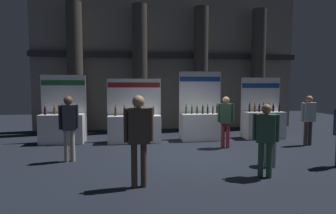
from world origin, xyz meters
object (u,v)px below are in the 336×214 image
object	(u,v)px
exhibitor_booth_0	(63,126)
visitor_3	(309,116)
trash_bin	(269,152)
visitor_5	(226,117)
visitor_2	(139,132)
visitor_1	(69,123)
visitor_0	(266,134)
exhibitor_booth_3	(263,122)
exhibitor_booth_2	(202,123)
exhibitor_booth_1	(135,126)

from	to	relation	value
exhibitor_booth_0	visitor_3	bearing A→B (deg)	-10.18
trash_bin	visitor_5	distance (m)	2.20
visitor_5	visitor_2	bearing A→B (deg)	67.91
exhibitor_booth_0	visitor_5	distance (m)	5.63
visitor_2	visitor_1	bearing A→B (deg)	124.76
visitor_0	visitor_3	distance (m)	4.11
exhibitor_booth_0	visitor_5	size ratio (longest dim) A/B	1.44
exhibitor_booth_0	exhibitor_booth_3	distance (m)	7.45
visitor_0	visitor_2	world-z (taller)	visitor_2
visitor_5	visitor_1	bearing A→B (deg)	32.96
exhibitor_booth_3	visitor_2	size ratio (longest dim) A/B	1.27
exhibitor_booth_3	visitor_0	distance (m)	4.76
visitor_2	exhibitor_booth_3	bearing A→B (deg)	36.38
visitor_3	exhibitor_booth_3	bearing A→B (deg)	114.33
exhibitor_booth_2	trash_bin	size ratio (longest dim) A/B	3.59
visitor_3	visitor_2	bearing A→B (deg)	-159.39
exhibitor_booth_2	visitor_2	distance (m)	5.07
exhibitor_booth_2	visitor_1	xyz separation A→B (m)	(-4.23, -2.32, 0.41)
visitor_3	visitor_5	distance (m)	2.90
exhibitor_booth_1	visitor_0	world-z (taller)	exhibitor_booth_1
visitor_0	visitor_1	bearing A→B (deg)	8.53
exhibitor_booth_2	exhibitor_booth_3	distance (m)	2.46
exhibitor_booth_1	visitor_5	size ratio (longest dim) A/B	1.36
visitor_1	visitor_2	world-z (taller)	visitor_2
visitor_0	visitor_2	xyz separation A→B (m)	(-2.76, -0.21, 0.14)
visitor_1	exhibitor_booth_0	bearing A→B (deg)	-90.51
visitor_2	visitor_3	xyz separation A→B (m)	(5.78, 3.01, -0.10)
visitor_2	visitor_3	world-z (taller)	visitor_2
exhibitor_booth_0	exhibitor_booth_2	bearing A→B (deg)	-1.16
exhibitor_booth_2	visitor_0	size ratio (longest dim) A/B	1.57
exhibitor_booth_2	trash_bin	world-z (taller)	exhibitor_booth_2
exhibitor_booth_1	visitor_2	world-z (taller)	exhibitor_booth_1
visitor_1	visitor_2	xyz separation A→B (m)	(1.78, -2.08, 0.08)
visitor_1	visitor_5	distance (m)	4.76
exhibitor_booth_0	visitor_2	world-z (taller)	exhibitor_booth_0
trash_bin	visitor_1	xyz separation A→B (m)	(-5.06, 1.11, 0.67)
visitor_3	visitor_5	world-z (taller)	visitor_3
exhibitor_booth_2	visitor_1	bearing A→B (deg)	-151.27
exhibitor_booth_0	visitor_3	distance (m)	8.46
trash_bin	visitor_3	size ratio (longest dim) A/B	0.42
exhibitor_booth_2	exhibitor_booth_3	bearing A→B (deg)	0.80
exhibitor_booth_3	visitor_2	distance (m)	6.64
visitor_1	visitor_5	world-z (taller)	visitor_1
visitor_0	visitor_5	xyz separation A→B (m)	(0.12, 2.83, 0.02)
visitor_1	visitor_5	size ratio (longest dim) A/B	1.05
exhibitor_booth_0	exhibitor_booth_3	xyz separation A→B (m)	(7.45, -0.07, -0.01)
exhibitor_booth_1	exhibitor_booth_2	world-z (taller)	exhibitor_booth_2
exhibitor_booth_1	visitor_3	world-z (taller)	exhibitor_booth_1
exhibitor_booth_2	trash_bin	xyz separation A→B (m)	(0.83, -3.43, -0.27)
trash_bin	exhibitor_booth_0	bearing A→B (deg)	148.78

